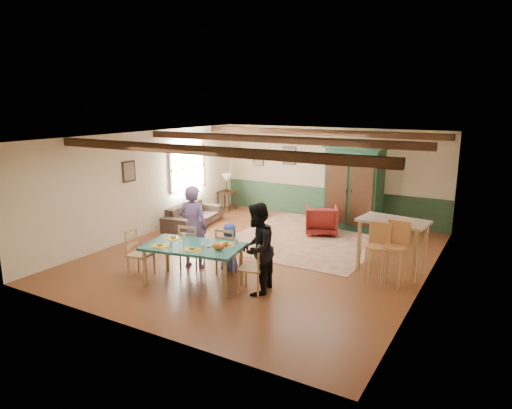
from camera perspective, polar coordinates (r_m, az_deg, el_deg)
The scene contains 35 objects.
floor at distance 10.51m, azimuth 0.92°, elevation -6.34°, with size 8.00×8.00×0.00m, color #5B2D19.
wall_back at distance 13.72m, azimuth 9.11°, elevation 3.87°, with size 7.00×0.02×2.70m, color beige.
wall_left at distance 12.20m, azimuth -13.59°, elevation 2.56°, with size 0.02×8.00×2.70m, color beige.
wall_right at distance 9.02m, azimuth 20.76°, elevation -1.48°, with size 0.02×8.00×2.70m, color beige.
ceiling at distance 9.95m, azimuth 0.97°, elevation 8.51°, with size 7.00×8.00×0.02m, color white.
wainscot_back at distance 13.87m, azimuth 8.95°, elevation 0.18°, with size 6.95×0.03×0.90m, color #223F29.
ceiling_beam_front at distance 8.04m, azimuth -7.08°, elevation 6.73°, with size 6.95×0.16×0.16m, color black.
ceiling_beam_mid at distance 10.31m, azimuth 2.06°, elevation 8.15°, with size 6.95×0.16×0.16m, color black.
ceiling_beam_back at distance 12.66m, azimuth 7.67°, elevation 8.91°, with size 6.95×0.16×0.16m, color black.
window_left at distance 13.42m, azimuth -8.54°, elevation 4.55°, with size 0.06×1.60×1.30m, color white, non-canonical shape.
picture_left_wall at distance 11.70m, azimuth -15.60°, elevation 4.00°, with size 0.04×0.42×0.52m, color gray, non-canonical shape.
picture_back_a at distance 14.14m, azimuth 4.19°, elevation 6.10°, with size 0.45×0.04×0.55m, color gray, non-canonical shape.
picture_back_b at distance 14.67m, azimuth 0.30°, elevation 5.79°, with size 0.38×0.04×0.48m, color gray, non-canonical shape.
dining_table at distance 8.89m, azimuth -7.78°, elevation -7.46°, with size 1.84×1.02×0.77m, color #1E5F56, non-canonical shape.
dining_chair_far_left at distance 9.66m, azimuth -8.01°, elevation -5.17°, with size 0.43×0.45×0.97m, color tan, non-canonical shape.
dining_chair_far_right at distance 9.33m, azimuth -3.49°, elevation -5.72°, with size 0.43×0.45×0.97m, color tan, non-canonical shape.
dining_chair_end_left at distance 9.43m, azimuth -14.24°, elevation -5.90°, with size 0.43×0.45×0.97m, color tan, non-canonical shape.
dining_chair_end_right at distance 8.42m, azimuth -0.55°, elevation -7.79°, with size 0.43×0.45×0.97m, color tan, non-canonical shape.
person_man at distance 9.61m, azimuth -7.86°, elevation -2.78°, with size 0.64×0.42×1.77m, color slate.
person_woman at distance 8.27m, azimuth 0.12°, elevation -5.54°, with size 0.82×0.64×1.69m, color black.
person_child at distance 9.39m, azimuth -3.30°, elevation -5.41°, with size 0.50×0.33×1.03m, color #2A41AB.
cat at distance 8.42m, azimuth -4.75°, elevation -5.13°, with size 0.37×0.14×0.18m, color orange, non-canonical shape.
place_setting_near_left at distance 8.80m, azimuth -11.90°, elevation -4.82°, with size 0.41×0.31×0.11m, color gold, non-canonical shape.
place_setting_near_center at distance 8.49m, azimuth -8.03°, elevation -5.32°, with size 0.41×0.31×0.11m, color gold, non-canonical shape.
place_setting_far_left at distance 9.23m, azimuth -10.28°, elevation -3.93°, with size 0.41×0.31×0.11m, color gold, non-canonical shape.
place_setting_far_right at distance 8.75m, azimuth -3.80°, elevation -4.68°, with size 0.41×0.31×0.11m, color gold, non-canonical shape.
area_rug at distance 11.87m, azimuth 6.58°, elevation -4.12°, with size 3.58×4.26×0.01m, color #C0B28B.
armoire at distance 12.62m, azimuth 12.12°, elevation 2.10°, with size 1.64×0.66×2.32m, color black.
armchair at distance 12.17m, azimuth 8.17°, elevation -1.90°, with size 0.82×0.84×0.77m, color #4D0F11.
sofa at distance 12.96m, azimuth -7.88°, elevation -1.33°, with size 2.10×0.82×0.61m, color #392B23.
end_table at distance 14.74m, azimuth -3.67°, elevation 0.49°, with size 0.50×0.50×0.61m, color black, non-canonical shape.
table_lamp at distance 14.63m, azimuth -3.70°, elevation 2.73°, with size 0.31×0.31×0.56m, color beige, non-canonical shape.
counter_table at distance 9.75m, azimuth 16.60°, elevation -5.00°, with size 1.34×0.78×1.11m, color beige, non-canonical shape.
bar_stool_left at distance 9.01m, azimuth 14.85°, elevation -6.09°, with size 0.42×0.46×1.19m, color #C2854B, non-canonical shape.
bar_stool_right at distance 8.98m, azimuth 16.90°, elevation -6.08°, with size 0.44×0.49×1.25m, color #C2854B, non-canonical shape.
Camera 1 is at (4.82, -8.67, 3.45)m, focal length 32.00 mm.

